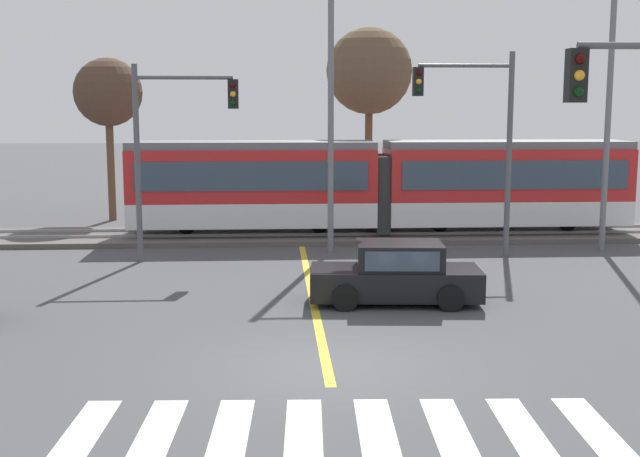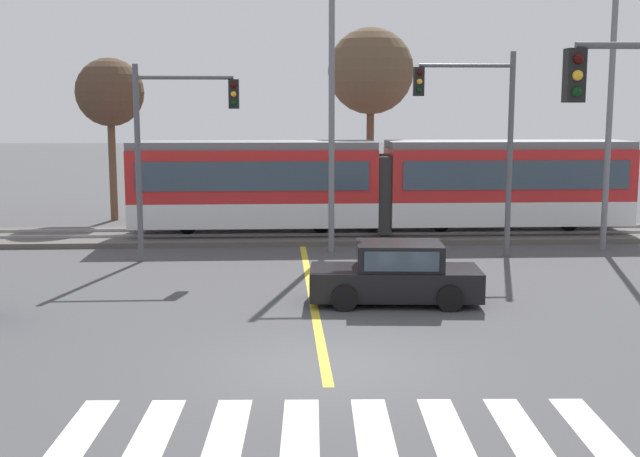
# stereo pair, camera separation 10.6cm
# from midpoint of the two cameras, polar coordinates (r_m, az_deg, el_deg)

# --- Properties ---
(ground_plane) EXTENTS (200.00, 200.00, 0.00)m
(ground_plane) POSITION_cam_midpoint_polar(r_m,az_deg,el_deg) (15.26, 0.29, -9.81)
(ground_plane) COLOR #474749
(track_bed) EXTENTS (120.00, 4.00, 0.18)m
(track_bed) POSITION_cam_midpoint_polar(r_m,az_deg,el_deg) (30.09, -1.53, -0.49)
(track_bed) COLOR #56514C
(track_bed) RESTS_ON ground
(rail_near) EXTENTS (120.00, 0.08, 0.10)m
(rail_near) POSITION_cam_midpoint_polar(r_m,az_deg,el_deg) (29.36, -1.48, -0.44)
(rail_near) COLOR #939399
(rail_near) RESTS_ON track_bed
(rail_far) EXTENTS (120.00, 0.08, 0.10)m
(rail_far) POSITION_cam_midpoint_polar(r_m,az_deg,el_deg) (30.78, -1.57, -0.02)
(rail_far) COLOR #939399
(rail_far) RESTS_ON track_bed
(light_rail_tram) EXTENTS (18.50, 2.64, 3.43)m
(light_rail_tram) POSITION_cam_midpoint_polar(r_m,az_deg,el_deg) (30.08, 4.19, 3.25)
(light_rail_tram) COLOR silver
(light_rail_tram) RESTS_ON track_bed
(crosswalk_stripe_0) EXTENTS (0.68, 2.82, 0.01)m
(crosswalk_stripe_0) POSITION_cam_midpoint_polar(r_m,az_deg,el_deg) (12.80, -16.82, -13.87)
(crosswalk_stripe_0) COLOR silver
(crosswalk_stripe_0) RESTS_ON ground
(crosswalk_stripe_1) EXTENTS (0.68, 2.82, 0.01)m
(crosswalk_stripe_1) POSITION_cam_midpoint_polar(r_m,az_deg,el_deg) (12.55, -11.83, -14.14)
(crosswalk_stripe_1) COLOR silver
(crosswalk_stripe_1) RESTS_ON ground
(crosswalk_stripe_2) EXTENTS (0.68, 2.82, 0.01)m
(crosswalk_stripe_2) POSITION_cam_midpoint_polar(r_m,az_deg,el_deg) (12.39, -6.67, -14.31)
(crosswalk_stripe_2) COLOR silver
(crosswalk_stripe_2) RESTS_ON ground
(crosswalk_stripe_3) EXTENTS (0.68, 2.82, 0.01)m
(crosswalk_stripe_3) POSITION_cam_midpoint_polar(r_m,az_deg,el_deg) (12.33, -1.42, -14.37)
(crosswalk_stripe_3) COLOR silver
(crosswalk_stripe_3) RESTS_ON ground
(crosswalk_stripe_4) EXTENTS (0.68, 2.82, 0.01)m
(crosswalk_stripe_4) POSITION_cam_midpoint_polar(r_m,az_deg,el_deg) (12.37, 3.85, -14.31)
(crosswalk_stripe_4) COLOR silver
(crosswalk_stripe_4) RESTS_ON ground
(crosswalk_stripe_5) EXTENTS (0.68, 2.82, 0.01)m
(crosswalk_stripe_5) POSITION_cam_midpoint_polar(r_m,az_deg,el_deg) (12.50, 9.04, -14.14)
(crosswalk_stripe_5) COLOR silver
(crosswalk_stripe_5) RESTS_ON ground
(crosswalk_stripe_6) EXTENTS (0.68, 2.82, 0.01)m
(crosswalk_stripe_6) POSITION_cam_midpoint_polar(r_m,az_deg,el_deg) (12.73, 14.07, -13.87)
(crosswalk_stripe_6) COLOR silver
(crosswalk_stripe_6) RESTS_ON ground
(crosswalk_stripe_7) EXTENTS (0.68, 2.82, 0.01)m
(crosswalk_stripe_7) POSITION_cam_midpoint_polar(r_m,az_deg,el_deg) (13.05, 18.88, -13.52)
(crosswalk_stripe_7) COLOR silver
(crosswalk_stripe_7) RESTS_ON ground
(lane_centre_line) EXTENTS (0.20, 14.37, 0.01)m
(lane_centre_line) POSITION_cam_midpoint_polar(r_m,az_deg,el_deg) (21.09, -0.75, -4.62)
(lane_centre_line) COLOR gold
(lane_centre_line) RESTS_ON ground
(sedan_crossing) EXTENTS (4.31, 2.14, 1.52)m
(sedan_crossing) POSITION_cam_midpoint_polar(r_m,az_deg,el_deg) (20.03, 5.27, -3.32)
(sedan_crossing) COLOR black
(sedan_crossing) RESTS_ON ground
(traffic_light_far_right) EXTENTS (3.25, 0.38, 6.59)m
(traffic_light_far_right) POSITION_cam_midpoint_polar(r_m,az_deg,el_deg) (26.28, 11.12, 7.26)
(traffic_light_far_right) COLOR #515459
(traffic_light_far_right) RESTS_ON ground
(traffic_light_far_left) EXTENTS (3.25, 0.38, 6.16)m
(traffic_light_far_left) POSITION_cam_midpoint_polar(r_m,az_deg,el_deg) (25.43, -10.68, 6.66)
(traffic_light_far_left) COLOR #515459
(traffic_light_far_left) RESTS_ON ground
(street_lamp_centre) EXTENTS (2.28, 0.28, 9.56)m
(street_lamp_centre) POSITION_cam_midpoint_polar(r_m,az_deg,el_deg) (26.71, 1.08, 9.78)
(street_lamp_centre) COLOR slate
(street_lamp_centre) RESTS_ON ground
(street_lamp_east) EXTENTS (2.16, 0.28, 9.58)m
(street_lamp_east) POSITION_cam_midpoint_polar(r_m,az_deg,el_deg) (28.87, 20.12, 9.16)
(street_lamp_east) COLOR slate
(street_lamp_east) RESTS_ON ground
(bare_tree_west) EXTENTS (2.89, 2.89, 6.94)m
(bare_tree_west) POSITION_cam_midpoint_polar(r_m,az_deg,el_deg) (35.65, -14.92, 9.26)
(bare_tree_west) COLOR brown
(bare_tree_west) RESTS_ON ground
(bare_tree_east) EXTENTS (3.61, 3.61, 8.17)m
(bare_tree_east) POSITION_cam_midpoint_polar(r_m,az_deg,el_deg) (34.36, 3.43, 11.05)
(bare_tree_east) COLOR brown
(bare_tree_east) RESTS_ON ground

